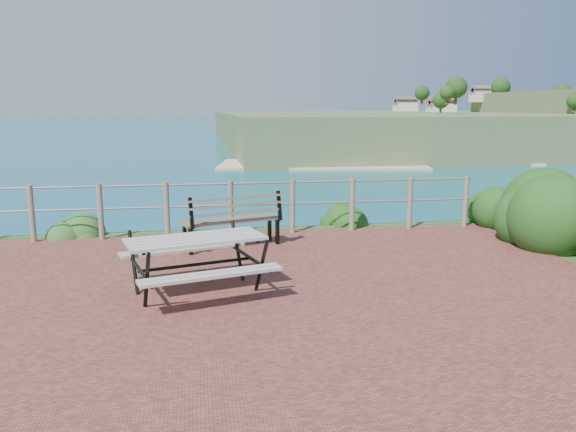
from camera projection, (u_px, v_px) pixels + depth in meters
The scene contains 9 objects.
ground at pixel (248, 294), 7.13m from camera, with size 10.00×7.00×0.12m, color brown.
ocean at pixel (197, 113), 200.88m from camera, with size 1200.00×1200.00×0.00m, color #157381.
safety_railing at pixel (231, 205), 10.27m from camera, with size 9.40×0.10×1.00m.
picnic_table at pixel (196, 259), 7.07m from camera, with size 1.82×1.43×0.72m.
park_bench at pixel (232, 212), 9.33m from camera, with size 1.71×0.92×0.94m.
shrub_right_front at pixel (551, 243), 9.80m from camera, with size 1.57×1.57×2.23m, color #174314.
shrub_right_edge at pixel (488, 224), 11.42m from camera, with size 0.98×0.98×1.40m, color #174314.
shrub_lip_west at pixel (71, 237), 10.31m from camera, with size 0.87×0.87×0.65m, color #23531F.
shrub_lip_east at pixel (345, 223), 11.54m from camera, with size 0.83×0.83×0.59m, color #174314.
Camera 1 is at (-0.59, -6.80, 2.35)m, focal length 35.00 mm.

